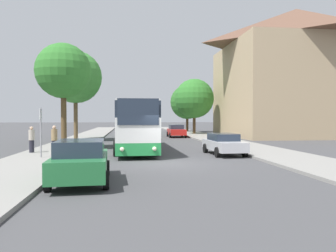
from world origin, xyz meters
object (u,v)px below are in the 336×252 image
bus_front (134,125)px  bus_stop_sign (41,127)px  tree_left_far (75,77)px  tree_right_near (187,102)px  parked_car_right_far (176,131)px  pedestrian_waiting_far (32,139)px  tree_right_mid (194,99)px  parked_car_left_curb (81,161)px  pedestrian_waiting_near (54,140)px  bus_middle (133,122)px  tree_left_near (63,71)px  parked_car_right_near (224,143)px

bus_front → bus_stop_sign: bearing=-138.5°
tree_left_far → tree_right_near: bearing=51.1°
parked_car_right_far → pedestrian_waiting_far: size_ratio=2.61×
pedestrian_waiting_far → tree_right_mid: (15.19, 22.80, 4.02)m
parked_car_left_curb → parked_car_right_far: (7.53, 27.00, -0.02)m
bus_front → pedestrian_waiting_near: bus_front is taller
pedestrian_waiting_far → parked_car_left_curb: bearing=-51.4°
bus_front → pedestrian_waiting_far: 6.93m
bus_middle → bus_stop_sign: 20.23m
tree_left_near → parked_car_right_far: bearing=53.6°
pedestrian_waiting_near → tree_right_mid: size_ratio=0.23×
parked_car_right_far → bus_front: bearing=71.3°
parked_car_left_curb → pedestrian_waiting_near: 8.88m
tree_left_near → tree_left_far: bearing=93.2°
parked_car_right_far → pedestrian_waiting_far: 21.16m
pedestrian_waiting_near → parked_car_right_far: bearing=1.7°
bus_middle → bus_stop_sign: bearing=-104.6°
bus_middle → bus_stop_sign: (-5.37, -19.50, -0.03)m
pedestrian_waiting_far → bus_front: bearing=32.1°
parked_car_left_curb → tree_left_near: size_ratio=0.58×
pedestrian_waiting_far → tree_left_far: bearing=99.6°
bus_front → tree_left_near: size_ratio=1.58×
bus_front → pedestrian_waiting_far: bus_front is taller
bus_front → parked_car_right_near: size_ratio=2.85×
tree_left_near → pedestrian_waiting_far: bearing=-113.3°
bus_front → pedestrian_waiting_far: size_ratio=7.29×
tree_left_far → tree_right_mid: bearing=37.0°
parked_car_left_curb → bus_stop_sign: (-3.13, 6.82, 1.05)m
pedestrian_waiting_near → tree_right_mid: (13.57, 23.87, 3.97)m
bus_stop_sign → tree_right_mid: size_ratio=0.37×
bus_middle → parked_car_right_near: bus_middle is taller
parked_car_left_curb → bus_middle: bearing=82.3°
parked_car_left_curb → parked_car_right_near: 11.23m
parked_car_left_curb → parked_car_right_near: bearing=43.3°
tree_right_mid → bus_stop_sign: bearing=-118.7°
parked_car_right_far → tree_left_near: bearing=54.2°
bus_front → tree_left_near: tree_left_near is taller
bus_middle → parked_car_right_far: size_ratio=2.51×
tree_left_near → parked_car_left_curb: bearing=-76.8°
parked_car_right_near → tree_right_near: 32.10m
tree_left_near → tree_right_mid: bearing=54.8°
tree_left_far → tree_right_mid: size_ratio=1.18×
parked_car_right_near → tree_right_near: size_ratio=0.57×
parked_car_left_curb → tree_right_mid: bearing=68.6°
parked_car_right_far → pedestrian_waiting_far: bearing=56.4°
parked_car_right_near → bus_stop_sign: bus_stop_sign is taller
tree_right_mid → bus_middle: bearing=-145.1°
parked_car_right_near → bus_stop_sign: (-10.90, -1.27, 1.14)m
parked_car_left_curb → tree_left_far: bearing=96.3°
bus_middle → tree_left_far: 8.74m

